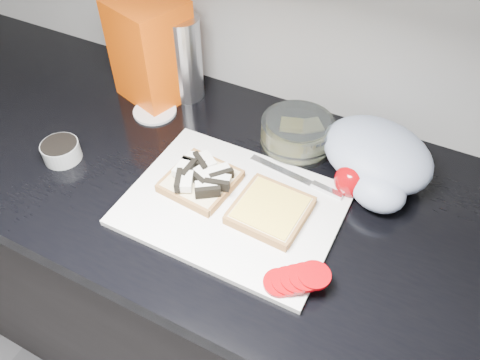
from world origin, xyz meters
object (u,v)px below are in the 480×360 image
Objects in this scene: steel_canister at (184,59)px; bread_bag at (152,50)px; glass_bowl at (297,134)px; cutting_board at (233,206)px.

bread_bag is at bearing -157.00° from steel_canister.
glass_bowl is at bearing -9.45° from steel_canister.
bread_bag reaches higher than glass_bowl.
steel_canister reaches higher than glass_bowl.
glass_bowl is 0.39m from bread_bag.
glass_bowl reaches higher than cutting_board.
bread_bag is 1.18× the size of steel_canister.
cutting_board is 1.68× the size of bread_bag.
glass_bowl is 0.78× the size of steel_canister.
bread_bag is at bearing 144.09° from cutting_board.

